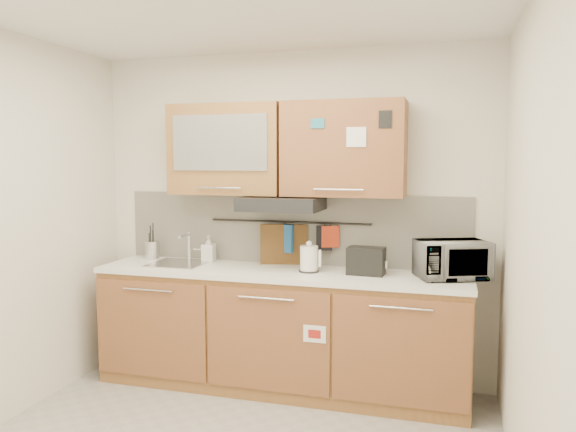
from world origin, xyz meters
The scene contains 18 objects.
wall_back centered at (0.00, 1.50, 1.30)m, with size 3.20×3.20×0.00m, color silver.
wall_right centered at (1.60, 0.00, 1.30)m, with size 3.00×3.00×0.00m, color silver.
base_cabinet centered at (0.00, 1.19, 0.41)m, with size 2.80×0.64×0.88m.
countertop centered at (0.00, 1.19, 0.90)m, with size 2.82×0.62×0.04m, color white.
backsplash centered at (0.00, 1.49, 1.20)m, with size 2.80×0.02×0.56m, color silver.
upper_cabinets centered at (0.00, 1.32, 1.83)m, with size 1.82×0.37×0.70m.
range_hood centered at (0.00, 1.25, 1.42)m, with size 0.60×0.46×0.10m, color black.
sink centered at (-0.85, 1.21, 0.92)m, with size 0.42×0.40×0.26m.
utensil_rail centered at (0.00, 1.45, 1.26)m, with size 0.02×0.02×1.30m, color black.
utensil_crock centered at (-1.17, 1.35, 1.00)m, with size 0.15×0.15×0.30m.
kettle centered at (0.23, 1.19, 1.01)m, with size 0.17×0.15×0.23m.
toaster centered at (0.65, 1.21, 1.02)m, with size 0.27×0.18×0.20m.
microwave centered at (1.25, 1.25, 1.05)m, with size 0.48×0.32×0.26m, color #999999.
soap_bottle centered at (-0.66, 1.37, 1.03)m, with size 0.10×0.10×0.22m, color #999999.
cutting_board centered at (-0.04, 1.44, 1.00)m, with size 0.38×0.03×0.47m, color brown.
oven_mitt centered at (-0.02, 1.44, 1.13)m, with size 0.13×0.03×0.22m, color #215998.
dark_pouch centered at (0.29, 1.44, 1.14)m, with size 0.12×0.04×0.19m, color black.
pot_holder centered at (0.34, 1.44, 1.16)m, with size 0.14×0.02×0.17m, color red.
Camera 1 is at (1.22, -2.81, 1.75)m, focal length 35.00 mm.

